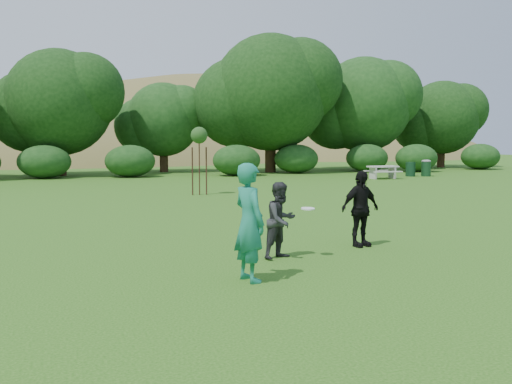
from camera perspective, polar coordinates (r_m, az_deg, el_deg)
ground at (r=10.80m, az=5.40°, el=-7.22°), size 120.00×120.00×0.00m
player_teal at (r=9.35m, az=-0.67°, el=-3.06°), size 0.61×0.79×1.96m
player_grey at (r=11.18m, az=2.52°, el=-2.84°), size 0.90×0.82×1.51m
player_black at (r=12.60m, az=10.38°, el=-1.66°), size 1.03×0.57×1.66m
trash_can_near at (r=37.14m, az=15.19°, el=2.22°), size 0.60×0.60×0.90m
frisbee at (r=11.21m, az=5.21°, el=-1.67°), size 0.27×0.27×0.04m
sapling at (r=23.97m, az=-5.71°, el=5.48°), size 0.70×0.70×2.85m
picnic_table at (r=34.51m, az=12.56°, el=2.17°), size 1.80×1.48×0.76m
trash_can_lidded at (r=37.50m, az=16.64°, el=2.35°), size 0.60×0.60×1.05m
hillside at (r=79.39m, az=-16.55°, el=-5.29°), size 150.00×72.00×52.00m
tree_row at (r=39.08m, az=-8.33°, el=8.98°), size 53.92×10.38×9.62m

